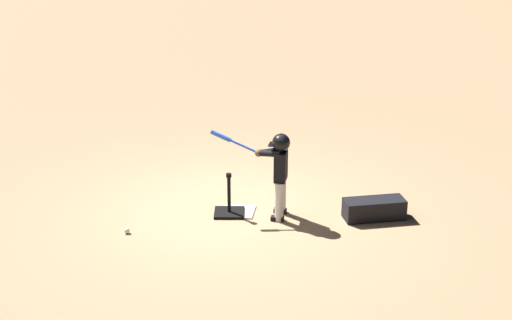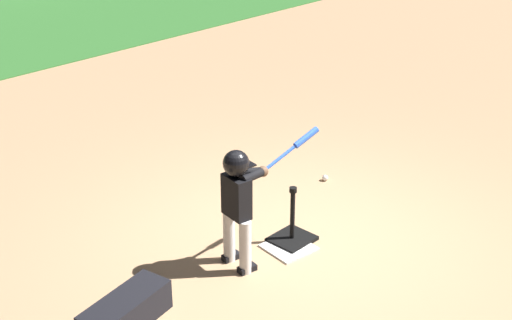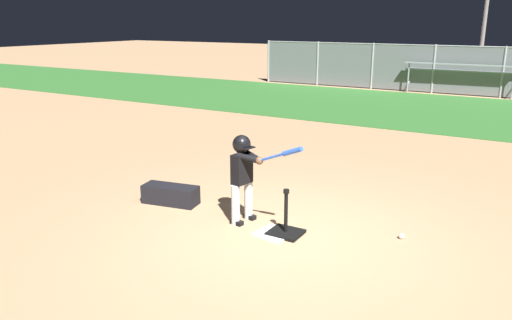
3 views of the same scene
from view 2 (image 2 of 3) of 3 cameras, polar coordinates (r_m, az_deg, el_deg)
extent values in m
plane|color=tan|center=(7.34, 3.87, -6.59)|extent=(90.00, 90.00, 0.00)
cube|color=white|center=(7.23, 2.64, -6.98)|extent=(0.50, 0.50, 0.02)
cube|color=black|center=(7.34, 2.89, -6.34)|extent=(0.42, 0.38, 0.04)
cylinder|color=black|center=(7.20, 2.94, -4.43)|extent=(0.05, 0.05, 0.52)
cylinder|color=black|center=(7.07, 2.99, -2.40)|extent=(0.08, 0.08, 0.05)
cylinder|color=silver|center=(6.90, -2.16, -6.06)|extent=(0.13, 0.13, 0.55)
cube|color=black|center=(7.04, -2.00, -7.73)|extent=(0.19, 0.12, 0.06)
cylinder|color=silver|center=(6.72, -0.87, -6.98)|extent=(0.13, 0.13, 0.55)
cube|color=black|center=(6.86, -0.72, -8.68)|extent=(0.19, 0.12, 0.06)
cube|color=black|center=(6.57, -1.57, -2.93)|extent=(0.20, 0.31, 0.41)
sphere|color=brown|center=(6.43, -1.60, -0.38)|extent=(0.21, 0.21, 0.21)
sphere|color=black|center=(6.42, -1.60, -0.27)|extent=(0.25, 0.25, 0.25)
cube|color=black|center=(6.49, -0.86, -0.28)|extent=(0.16, 0.20, 0.01)
cylinder|color=black|center=(6.60, -0.74, -0.99)|extent=(0.33, 0.22, 0.12)
cylinder|color=black|center=(6.54, -0.26, -1.27)|extent=(0.34, 0.12, 0.12)
sphere|color=brown|center=(6.66, 0.56, -0.92)|extent=(0.10, 0.10, 0.10)
cylinder|color=blue|center=(6.79, 2.71, 0.77)|extent=(0.65, 0.14, 0.29)
cylinder|color=blue|center=(6.87, 4.04, 1.81)|extent=(0.30, 0.11, 0.17)
cylinder|color=black|center=(6.65, 0.43, -1.02)|extent=(0.04, 0.05, 0.05)
sphere|color=white|center=(8.59, 5.55, -1.43)|extent=(0.07, 0.07, 0.07)
cube|color=black|center=(6.22, -10.38, -11.87)|extent=(0.88, 0.47, 0.28)
camera|label=1|loc=(13.86, -30.96, 23.30)|focal=50.00mm
camera|label=3|loc=(7.71, 52.67, 6.72)|focal=35.00mm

